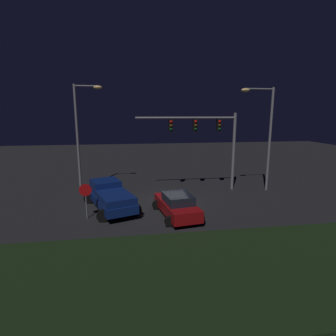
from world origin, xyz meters
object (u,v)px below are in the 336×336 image
at_px(pickup_truck, 110,195).
at_px(street_lamp_right, 264,127).
at_px(car_sedan, 177,205).
at_px(stop_sign, 86,194).
at_px(street_lamp_left, 82,126).
at_px(traffic_signal_gantry, 206,133).

relative_size(pickup_truck, street_lamp_right, 0.68).
bearing_deg(car_sedan, street_lamp_right, -67.73).
bearing_deg(car_sedan, stop_sign, 77.04).
bearing_deg(pickup_truck, street_lamp_left, 4.74).
distance_m(street_lamp_left, street_lamp_right, 15.06).
bearing_deg(stop_sign, pickup_truck, 50.72).
xyz_separation_m(traffic_signal_gantry, street_lamp_left, (-10.13, 1.89, 0.55)).
height_order(street_lamp_right, stop_sign, street_lamp_right).
relative_size(car_sedan, stop_sign, 2.07).
bearing_deg(street_lamp_right, car_sedan, -149.04).
xyz_separation_m(pickup_truck, car_sedan, (4.29, -2.04, -0.26)).
height_order(street_lamp_left, stop_sign, street_lamp_left).
height_order(car_sedan, street_lamp_left, street_lamp_left).
distance_m(pickup_truck, street_lamp_left, 7.38).
relative_size(traffic_signal_gantry, stop_sign, 3.73).
relative_size(pickup_truck, stop_sign, 2.58).
bearing_deg(traffic_signal_gantry, car_sedan, -121.74).
distance_m(traffic_signal_gantry, street_lamp_left, 10.32).
relative_size(car_sedan, street_lamp_left, 0.53).
xyz_separation_m(car_sedan, traffic_signal_gantry, (3.41, 5.52, 4.16)).
bearing_deg(street_lamp_right, street_lamp_left, 170.33).
height_order(pickup_truck, stop_sign, stop_sign).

